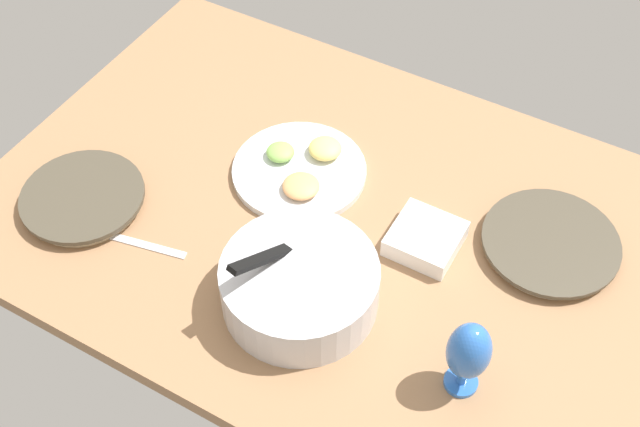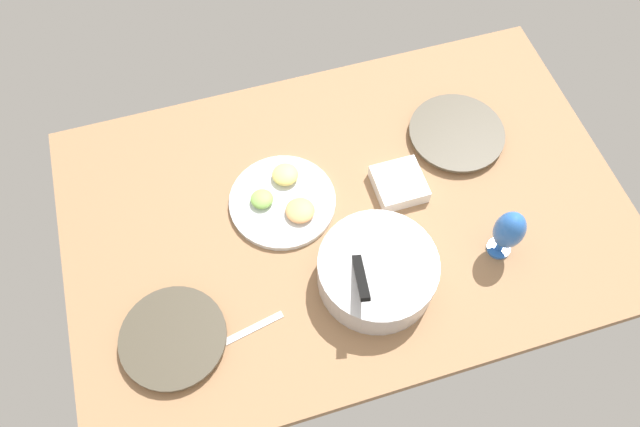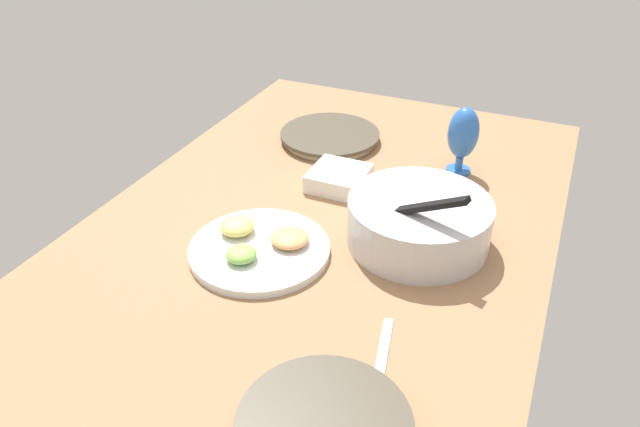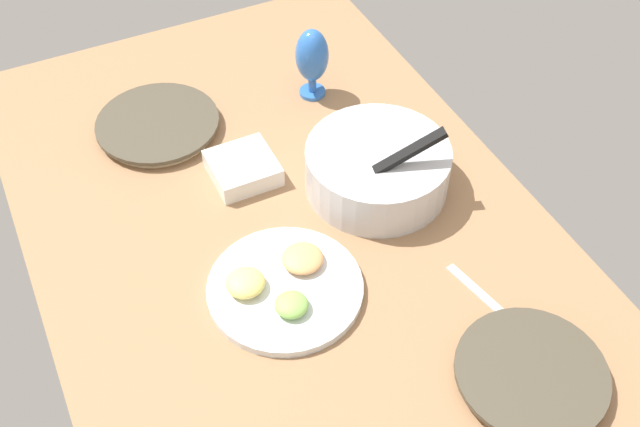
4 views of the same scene
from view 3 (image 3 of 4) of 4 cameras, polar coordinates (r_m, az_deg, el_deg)
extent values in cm
cube|color=#99704C|center=(142.74, 0.21, -1.41)|extent=(160.00, 104.00, 4.00)
cylinder|color=beige|center=(178.50, 0.94, 7.13)|extent=(26.81, 26.81, 1.70)
cylinder|color=#494233|center=(177.91, 0.95, 7.53)|extent=(29.14, 29.14, 1.02)
cylinder|color=#494233|center=(96.21, 0.39, -19.33)|extent=(27.37, 27.37, 1.13)
cylinder|color=silver|center=(133.66, 9.31, -0.79)|extent=(31.45, 31.45, 10.56)
cylinder|color=white|center=(131.95, 9.43, 0.36)|extent=(28.31, 28.31, 1.90)
cube|color=black|center=(125.53, 8.90, 0.48)|extent=(6.89, 22.80, 12.87)
cylinder|color=silver|center=(131.54, -5.75, -3.43)|extent=(30.71, 30.71, 1.80)
ellipsoid|color=#8CC659|center=(126.77, -7.47, -3.83)|extent=(6.48, 6.48, 2.86)
ellipsoid|color=#F2A566|center=(130.72, -2.88, -2.34)|extent=(8.33, 8.33, 2.67)
ellipsoid|color=#F9E072|center=(135.09, -7.85, -1.18)|extent=(7.67, 7.67, 3.30)
cylinder|color=blue|center=(165.99, 12.94, 4.00)|extent=(6.45, 6.45, 1.00)
cylinder|color=blue|center=(164.92, 13.03, 4.70)|extent=(2.00, 2.00, 3.60)
ellipsoid|color=blue|center=(161.09, 13.42, 7.44)|extent=(8.09, 8.09, 13.92)
cube|color=white|center=(154.53, 1.80, 3.36)|extent=(14.08, 14.08, 4.60)
cube|color=#F9E072|center=(153.81, 1.81, 3.84)|extent=(11.54, 11.54, 1.47)
cube|color=silver|center=(109.32, 5.98, -12.99)|extent=(18.00, 5.29, 0.60)
camera|label=1|loc=(1.79, 58.21, 40.94)|focal=46.23mm
camera|label=2|loc=(1.10, 81.31, 56.90)|focal=33.78mm
camera|label=4|loc=(0.98, -82.31, 36.44)|focal=43.40mm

